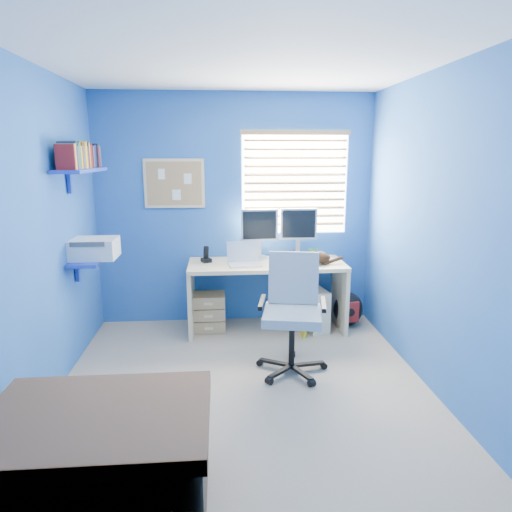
{
  "coord_description": "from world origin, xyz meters",
  "views": [
    {
      "loc": [
        -0.18,
        -3.39,
        1.86
      ],
      "look_at": [
        0.15,
        0.65,
        0.95
      ],
      "focal_mm": 32.0,
      "sensor_mm": 36.0,
      "label": 1
    }
  ],
  "objects": [
    {
      "name": "floor",
      "position": [
        0.0,
        0.0,
        0.0
      ],
      "size": [
        3.0,
        3.2,
        0.0
      ],
      "primitive_type": "cube",
      "color": "#A39683",
      "rests_on": "ground"
    },
    {
      "name": "ceiling",
      "position": [
        0.0,
        0.0,
        2.5
      ],
      "size": [
        3.0,
        3.2,
        0.0
      ],
      "primitive_type": "cube",
      "color": "white",
      "rests_on": "wall_back"
    },
    {
      "name": "wall_back",
      "position": [
        0.0,
        1.6,
        1.25
      ],
      "size": [
        3.0,
        0.01,
        2.5
      ],
      "primitive_type": "cube",
      "color": "#2456AE",
      "rests_on": "ground"
    },
    {
      "name": "wall_front",
      "position": [
        0.0,
        -1.6,
        1.25
      ],
      "size": [
        3.0,
        0.01,
        2.5
      ],
      "primitive_type": "cube",
      "color": "#2456AE",
      "rests_on": "ground"
    },
    {
      "name": "wall_left",
      "position": [
        -1.5,
        0.0,
        1.25
      ],
      "size": [
        0.01,
        3.2,
        2.5
      ],
      "primitive_type": "cube",
      "color": "#2456AE",
      "rests_on": "ground"
    },
    {
      "name": "wall_right",
      "position": [
        1.5,
        0.0,
        1.25
      ],
      "size": [
        0.01,
        3.2,
        2.5
      ],
      "primitive_type": "cube",
      "color": "#2456AE",
      "rests_on": "ground"
    },
    {
      "name": "desk",
      "position": [
        0.31,
        1.26,
        0.37
      ],
      "size": [
        1.64,
        0.65,
        0.74
      ],
      "primitive_type": "cube",
      "color": "tan",
      "rests_on": "floor"
    },
    {
      "name": "laptop",
      "position": [
        0.08,
        1.16,
        0.85
      ],
      "size": [
        0.36,
        0.3,
        0.22
      ],
      "primitive_type": "cube",
      "rotation": [
        0.0,
        0.0,
        0.13
      ],
      "color": "silver",
      "rests_on": "desk"
    },
    {
      "name": "monitor_left",
      "position": [
        0.25,
        1.47,
        1.01
      ],
      "size": [
        0.41,
        0.15,
        0.54
      ],
      "primitive_type": "cube",
      "rotation": [
        0.0,
        0.0,
        0.07
      ],
      "color": "silver",
      "rests_on": "desk"
    },
    {
      "name": "monitor_right",
      "position": [
        0.69,
        1.52,
        1.01
      ],
      "size": [
        0.4,
        0.13,
        0.54
      ],
      "primitive_type": "cube",
      "rotation": [
        0.0,
        0.0,
        -0.02
      ],
      "color": "silver",
      "rests_on": "desk"
    },
    {
      "name": "phone",
      "position": [
        -0.32,
        1.33,
        0.82
      ],
      "size": [
        0.12,
        0.14,
        0.17
      ],
      "primitive_type": "cube",
      "rotation": [
        0.0,
        0.0,
        0.38
      ],
      "color": "black",
      "rests_on": "desk"
    },
    {
      "name": "mug",
      "position": [
        0.84,
        1.43,
        0.79
      ],
      "size": [
        0.1,
        0.09,
        0.1
      ],
      "primitive_type": "imported",
      "color": "#2F733E",
      "rests_on": "desk"
    },
    {
      "name": "cd_spindle",
      "position": [
        0.89,
        1.4,
        0.78
      ],
      "size": [
        0.13,
        0.13,
        0.07
      ],
      "primitive_type": "cylinder",
      "color": "silver",
      "rests_on": "desk"
    },
    {
      "name": "cat",
      "position": [
        0.78,
        1.16,
        0.81
      ],
      "size": [
        0.39,
        0.24,
        0.13
      ],
      "primitive_type": "ellipsoid",
      "rotation": [
        0.0,
        0.0,
        -0.12
      ],
      "color": "black",
      "rests_on": "desk"
    },
    {
      "name": "tower_pc",
      "position": [
        0.83,
        1.23,
        0.23
      ],
      "size": [
        0.27,
        0.47,
        0.45
      ],
      "primitive_type": "cube",
      "rotation": [
        0.0,
        0.0,
        0.2
      ],
      "color": "beige",
      "rests_on": "floor"
    },
    {
      "name": "drawer_boxes",
      "position": [
        -0.31,
        1.28,
        0.2
      ],
      "size": [
        0.35,
        0.28,
        0.41
      ],
      "primitive_type": "cube",
      "color": "tan",
      "rests_on": "floor"
    },
    {
      "name": "yellow_book",
      "position": [
        0.69,
        1.03,
        0.12
      ],
      "size": [
        0.03,
        0.17,
        0.24
      ],
      "primitive_type": "cube",
      "color": "yellow",
      "rests_on": "floor"
    },
    {
      "name": "backpack",
      "position": [
        1.22,
        1.29,
        0.19
      ],
      "size": [
        0.32,
        0.25,
        0.38
      ],
      "primitive_type": "ellipsoid",
      "rotation": [
        0.0,
        0.0,
        0.01
      ],
      "color": "black",
      "rests_on": "floor"
    },
    {
      "name": "bed_corner",
      "position": [
        -0.84,
        -1.19,
        0.27
      ],
      "size": [
        1.13,
        0.8,
        0.54
      ],
      "primitive_type": "cube",
      "color": "brown",
      "rests_on": "floor"
    },
    {
      "name": "office_chair",
      "position": [
        0.44,
        0.3,
        0.38
      ],
      "size": [
        0.69,
        0.69,
        1.02
      ],
      "color": "black",
      "rests_on": "floor"
    },
    {
      "name": "window_blinds",
      "position": [
        0.65,
        1.57,
        1.55
      ],
      "size": [
        1.15,
        0.05,
        1.1
      ],
      "color": "white",
      "rests_on": "ground"
    },
    {
      "name": "corkboard",
      "position": [
        -0.65,
        1.58,
        1.55
      ],
      "size": [
        0.64,
        0.02,
        0.52
      ],
      "color": "tan",
      "rests_on": "ground"
    },
    {
      "name": "wall_shelves",
      "position": [
        -1.35,
        0.75,
        1.43
      ],
      "size": [
        0.42,
        0.9,
        1.05
      ],
      "color": "#1F39B2",
      "rests_on": "ground"
    }
  ]
}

